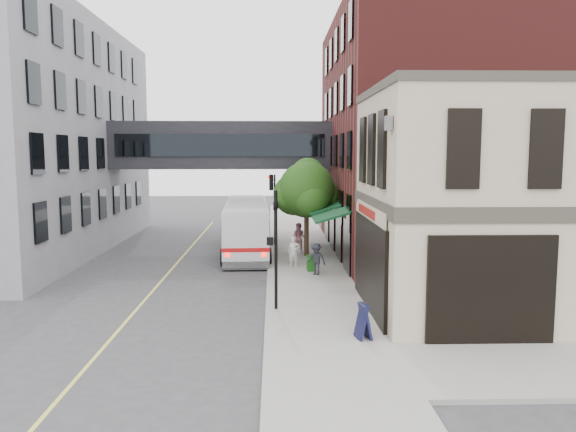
{
  "coord_description": "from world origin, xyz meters",
  "views": [
    {
      "loc": [
        0.31,
        -18.77,
        6.05
      ],
      "look_at": [
        0.94,
        5.48,
        3.3
      ],
      "focal_mm": 35.0,
      "sensor_mm": 36.0,
      "label": 1
    }
  ],
  "objects": [
    {
      "name": "sandwich_board",
      "position": [
        3.16,
        -1.5,
        0.71
      ],
      "size": [
        0.53,
        0.7,
        1.13
      ],
      "primitive_type": "cube",
      "rotation": [
        0.0,
        0.0,
        0.21
      ],
      "color": "black",
      "rests_on": "sidewalk_main"
    },
    {
      "name": "sidewalk_main",
      "position": [
        2.0,
        14.0,
        0.07
      ],
      "size": [
        4.0,
        60.0,
        0.15
      ],
      "primitive_type": "cube",
      "color": "gray",
      "rests_on": "ground"
    },
    {
      "name": "pedestrian_b",
      "position": [
        1.84,
        13.91,
        1.04
      ],
      "size": [
        0.99,
        0.84,
        1.78
      ],
      "primitive_type": "imported",
      "rotation": [
        0.0,
        0.0,
        -0.22
      ],
      "color": "pink",
      "rests_on": "sidewalk_main"
    },
    {
      "name": "pedestrian_c",
      "position": [
        2.38,
        7.89,
        0.92
      ],
      "size": [
        1.15,
        0.98,
        1.55
      ],
      "primitive_type": "imported",
      "rotation": [
        0.0,
        0.0,
        -0.5
      ],
      "color": "#22232A",
      "rests_on": "sidewalk_main"
    },
    {
      "name": "corner_building",
      "position": [
        8.97,
        2.0,
        4.21
      ],
      "size": [
        10.19,
        8.12,
        8.45
      ],
      "color": "#B9AD8D",
      "rests_on": "ground"
    },
    {
      "name": "street_sign_pole",
      "position": [
        0.39,
        7.0,
        1.93
      ],
      "size": [
        0.08,
        0.75,
        3.0
      ],
      "color": "gray",
      "rests_on": "sidewalk_main"
    },
    {
      "name": "ground",
      "position": [
        0.0,
        0.0,
        0.0
      ],
      "size": [
        120.0,
        120.0,
        0.0
      ],
      "primitive_type": "plane",
      "color": "#38383A",
      "rests_on": "ground"
    },
    {
      "name": "bus",
      "position": [
        -1.32,
        14.94,
        1.69
      ],
      "size": [
        3.04,
        11.26,
        3.01
      ],
      "color": "silver",
      "rests_on": "ground"
    },
    {
      "name": "traffic_signal_near",
      "position": [
        0.37,
        2.0,
        2.98
      ],
      "size": [
        0.44,
        0.22,
        4.6
      ],
      "color": "black",
      "rests_on": "sidewalk_main"
    },
    {
      "name": "pedestrian_a",
      "position": [
        1.35,
        9.97,
        0.93
      ],
      "size": [
        0.63,
        0.48,
        1.55
      ],
      "primitive_type": "imported",
      "rotation": [
        0.0,
        0.0,
        -0.21
      ],
      "color": "silver",
      "rests_on": "sidewalk_main"
    },
    {
      "name": "traffic_signal_far",
      "position": [
        0.26,
        17.0,
        3.34
      ],
      "size": [
        0.53,
        0.28,
        4.5
      ],
      "color": "black",
      "rests_on": "sidewalk_main"
    },
    {
      "name": "street_tree",
      "position": [
        2.19,
        13.22,
        3.91
      ],
      "size": [
        3.8,
        3.2,
        5.6
      ],
      "color": "#382619",
      "rests_on": "sidewalk_main"
    },
    {
      "name": "newspaper_box",
      "position": [
        2.19,
        8.79,
        0.55
      ],
      "size": [
        0.45,
        0.41,
        0.8
      ],
      "primitive_type": "cube",
      "rotation": [
        0.0,
        0.0,
        0.13
      ],
      "color": "#195C15",
      "rests_on": "sidewalk_main"
    },
    {
      "name": "lane_marking",
      "position": [
        -5.0,
        10.0,
        0.01
      ],
      "size": [
        0.12,
        40.0,
        0.01
      ],
      "primitive_type": "cube",
      "color": "#D8CC4C",
      "rests_on": "ground"
    },
    {
      "name": "brick_building",
      "position": [
        9.98,
        15.0,
        6.99
      ],
      "size": [
        13.76,
        18.0,
        14.0
      ],
      "color": "#541C1A",
      "rests_on": "ground"
    },
    {
      "name": "skyway_bridge",
      "position": [
        -3.0,
        18.0,
        6.5
      ],
      "size": [
        14.0,
        3.18,
        3.0
      ],
      "color": "black",
      "rests_on": "ground"
    }
  ]
}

